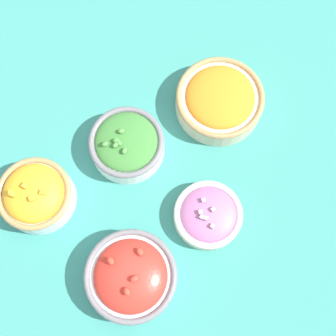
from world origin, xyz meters
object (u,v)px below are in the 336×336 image
object	(u,v)px
bowl_red_onion	(208,215)
bowl_carrots	(220,100)
bowl_cherry_tomatoes	(131,276)
bowl_broccoli	(127,144)
bowl_squash	(36,195)

from	to	relation	value
bowl_red_onion	bowl_carrots	size ratio (longest dim) A/B	0.74
bowl_carrots	bowl_cherry_tomatoes	xyz separation A→B (m)	(0.38, 0.11, 0.00)
bowl_broccoli	bowl_carrots	world-z (taller)	bowl_broccoli
bowl_broccoli	bowl_squash	bearing A→B (deg)	-16.07
bowl_broccoli	bowl_carrots	xyz separation A→B (m)	(-0.20, 0.07, -0.00)
bowl_broccoli	bowl_cherry_tomatoes	distance (m)	0.26
bowl_carrots	bowl_squash	world-z (taller)	bowl_squash
bowl_carrots	bowl_squash	xyz separation A→B (m)	(0.39, -0.13, 0.01)
bowl_cherry_tomatoes	bowl_carrots	bearing A→B (deg)	-163.68
bowl_red_onion	bowl_cherry_tomatoes	bearing A→B (deg)	-8.78
bowl_broccoli	bowl_cherry_tomatoes	world-z (taller)	bowl_cherry_tomatoes
bowl_carrots	bowl_cherry_tomatoes	size ratio (longest dim) A/B	1.06
bowl_cherry_tomatoes	bowl_broccoli	bearing A→B (deg)	-134.32
bowl_red_onion	bowl_carrots	distance (m)	0.24
bowl_broccoli	bowl_cherry_tomatoes	bearing A→B (deg)	45.68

